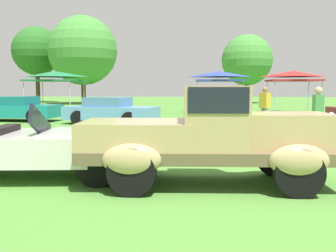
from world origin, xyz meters
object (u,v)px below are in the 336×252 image
(feature_pickup_truck, at_px, (209,135))
(canopy_tent_right_field, at_px, (293,75))
(show_car_skyblue, at_px, (110,111))
(canopy_tent_left_field, at_px, (55,76))
(spectator_between_cars, at_px, (265,107))
(neighbor_convertible, at_px, (33,146))
(canopy_tent_center_field, at_px, (219,76))
(show_car_teal, at_px, (19,109))
(spectator_near_truck, at_px, (318,114))

(feature_pickup_truck, height_order, canopy_tent_right_field, canopy_tent_right_field)
(show_car_skyblue, xyz_separation_m, canopy_tent_left_field, (-5.28, 7.34, 1.82))
(canopy_tent_right_field, bearing_deg, spectator_between_cars, -109.43)
(neighbor_convertible, distance_m, canopy_tent_right_field, 20.51)
(canopy_tent_left_field, xyz_separation_m, canopy_tent_right_field, (15.32, 0.70, -0.00))
(neighbor_convertible, relative_size, spectator_between_cars, 2.82)
(neighbor_convertible, bearing_deg, spectator_between_cars, 56.07)
(spectator_between_cars, height_order, canopy_tent_center_field, canopy_tent_center_field)
(spectator_between_cars, distance_m, canopy_tent_right_field, 10.46)
(feature_pickup_truck, distance_m, neighbor_convertible, 3.29)
(show_car_skyblue, distance_m, canopy_tent_left_field, 9.22)
(feature_pickup_truck, bearing_deg, canopy_tent_center_field, 86.26)
(canopy_tent_center_field, bearing_deg, spectator_between_cars, -82.74)
(show_car_teal, xyz_separation_m, canopy_tent_right_field, (14.91, 6.76, 1.82))
(neighbor_convertible, distance_m, spectator_between_cars, 10.24)
(canopy_tent_center_field, bearing_deg, feature_pickup_truck, -93.74)
(show_car_skyblue, xyz_separation_m, spectator_near_truck, (7.39, -5.80, 0.31))
(feature_pickup_truck, height_order, neighbor_convertible, feature_pickup_truck)
(feature_pickup_truck, relative_size, canopy_tent_center_field, 1.45)
(neighbor_convertible, bearing_deg, show_car_teal, 116.57)
(neighbor_convertible, xyz_separation_m, spectator_near_truck, (6.51, 4.42, 0.33))
(show_car_teal, bearing_deg, canopy_tent_center_field, 33.42)
(show_car_skyblue, relative_size, spectator_between_cars, 2.64)
(show_car_skyblue, bearing_deg, spectator_near_truck, -38.10)
(show_car_teal, height_order, spectator_near_truck, spectator_near_truck)
(show_car_teal, xyz_separation_m, show_car_skyblue, (4.87, -1.29, 0.00))
(canopy_tent_center_field, relative_size, canopy_tent_right_field, 0.99)
(feature_pickup_truck, xyz_separation_m, neighbor_convertible, (-3.26, 0.34, -0.29))
(feature_pickup_truck, bearing_deg, canopy_tent_right_field, 72.40)
(neighbor_convertible, distance_m, show_car_skyblue, 10.25)
(spectator_near_truck, height_order, canopy_tent_right_field, canopy_tent_right_field)
(spectator_near_truck, xyz_separation_m, canopy_tent_right_field, (2.64, 13.84, 1.51))
(spectator_near_truck, relative_size, canopy_tent_left_field, 0.52)
(spectator_near_truck, distance_m, spectator_between_cars, 4.15)
(feature_pickup_truck, distance_m, show_car_skyblue, 11.34)
(neighbor_convertible, relative_size, show_car_teal, 1.17)
(spectator_near_truck, bearing_deg, spectator_between_cars, 101.08)
(canopy_tent_left_field, xyz_separation_m, canopy_tent_center_field, (10.63, 0.69, -0.00))
(spectator_near_truck, xyz_separation_m, canopy_tent_center_field, (-2.04, 13.83, 1.51))
(show_car_skyblue, distance_m, spectator_between_cars, 6.82)
(show_car_teal, bearing_deg, canopy_tent_right_field, 24.38)
(show_car_teal, xyz_separation_m, canopy_tent_left_field, (-0.41, 6.05, 1.83))
(neighbor_convertible, distance_m, canopy_tent_left_field, 18.69)
(feature_pickup_truck, height_order, show_car_skyblue, feature_pickup_truck)
(canopy_tent_right_field, bearing_deg, canopy_tent_left_field, -177.37)
(show_car_skyblue, distance_m, canopy_tent_center_field, 9.82)
(canopy_tent_right_field, bearing_deg, show_car_teal, -155.62)
(canopy_tent_left_field, bearing_deg, canopy_tent_right_field, 2.63)
(feature_pickup_truck, height_order, show_car_teal, feature_pickup_truck)
(canopy_tent_left_field, height_order, canopy_tent_center_field, same)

